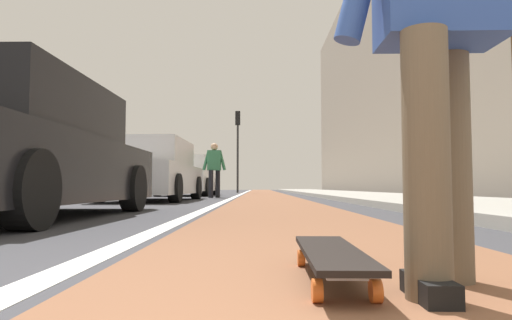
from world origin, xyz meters
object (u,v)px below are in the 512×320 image
parked_car_near (14,152)px  traffic_light (238,137)px  parked_car_far (188,177)px  pedestrian_distant (214,166)px  skater_person (439,9)px  parked_car_mid (153,172)px  skateboard (331,255)px

parked_car_near → traffic_light: bearing=-3.9°
parked_car_near → parked_car_far: (12.44, 0.07, 0.01)m
traffic_light → pedestrian_distant: bearing=179.0°
skater_person → parked_car_mid: 9.99m
skateboard → traffic_light: bearing=3.4°
parked_car_near → parked_car_mid: parked_car_near is taller
parked_car_far → traffic_light: size_ratio=0.91×
parked_car_far → pedestrian_distant: size_ratio=2.50×
skateboard → traffic_light: (24.08, 1.44, 3.13)m
skater_person → parked_car_mid: (9.47, 3.17, -0.23)m
parked_car_near → traffic_light: traffic_light is taller
parked_car_near → skater_person: bearing=-135.7°
parked_car_far → skateboard: bearing=-169.3°
skater_person → parked_car_mid: bearing=18.5°
traffic_light → pedestrian_distant: (-11.68, 0.20, -2.24)m
traffic_light → skateboard: bearing=-176.6°
skateboard → parked_car_near: (3.15, 2.88, 0.61)m
parked_car_mid → traffic_light: bearing=-5.3°
skater_person → pedestrian_distant: 12.70m
skateboard → parked_car_mid: size_ratio=0.19×
skater_person → traffic_light: 24.40m
skateboard → parked_car_mid: bearing=16.9°
skateboard → pedestrian_distant: 12.54m
parked_car_mid → parked_car_far: parked_car_far is taller
skater_person → parked_car_near: (3.30, 3.23, -0.23)m
skater_person → pedestrian_distant: bearing=9.0°
parked_car_near → parked_car_mid: (6.16, -0.05, -0.00)m
parked_car_near → pedestrian_distant: 9.33m
parked_car_near → skateboard: bearing=-137.6°
parked_car_far → parked_car_mid: bearing=-178.9°
parked_car_mid → skateboard: bearing=-163.1°
skater_person → parked_car_near: skater_person is taller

